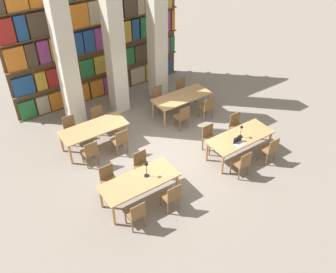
{
  "coord_description": "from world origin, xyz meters",
  "views": [
    {
      "loc": [
        -5.05,
        -7.52,
        7.49
      ],
      "look_at": [
        0.0,
        -0.14,
        0.66
      ],
      "focal_mm": 40.0,
      "sensor_mm": 36.0,
      "label": 1
    }
  ],
  "objects_px": {
    "pillar_center": "(113,29)",
    "chair_8": "(90,152)",
    "chair_14": "(207,107)",
    "chair_4": "(242,163)",
    "desk_lamp_0": "(146,167)",
    "chair_13": "(159,98)",
    "chair_0": "(136,214)",
    "desk_lamp_1": "(241,129)",
    "reading_table_1": "(240,138)",
    "chair_7": "(237,126)",
    "chair_2": "(171,196)",
    "reading_table_2": "(94,130)",
    "pillar_right": "(157,18)",
    "chair_9": "(71,128)",
    "pillar_left": "(63,41)",
    "laptop": "(239,143)",
    "chair_6": "(270,149)",
    "reading_table_3": "(182,98)",
    "reading_table_0": "(139,182)",
    "chair_10": "(120,140)",
    "chair_5": "(210,137)",
    "chair_11": "(99,118)",
    "chair_3": "(142,165)",
    "chair_15": "(182,89)",
    "chair_12": "(183,116)",
    "chair_1": "(109,180)"
  },
  "relations": [
    {
      "from": "pillar_left",
      "to": "chair_7",
      "type": "bearing_deg",
      "value": -42.86
    },
    {
      "from": "chair_7",
      "to": "laptop",
      "type": "relative_size",
      "value": 2.74
    },
    {
      "from": "chair_0",
      "to": "desk_lamp_1",
      "type": "height_order",
      "value": "desk_lamp_1"
    },
    {
      "from": "chair_5",
      "to": "chair_10",
      "type": "bearing_deg",
      "value": -31.46
    },
    {
      "from": "pillar_right",
      "to": "chair_8",
      "type": "distance_m",
      "value": 5.11
    },
    {
      "from": "chair_8",
      "to": "chair_4",
      "type": "bearing_deg",
      "value": -40.67
    },
    {
      "from": "reading_table_2",
      "to": "chair_15",
      "type": "relative_size",
      "value": 2.37
    },
    {
      "from": "pillar_left",
      "to": "chair_5",
      "type": "height_order",
      "value": "pillar_left"
    },
    {
      "from": "chair_13",
      "to": "chair_15",
      "type": "distance_m",
      "value": 1.04
    },
    {
      "from": "chair_7",
      "to": "chair_11",
      "type": "relative_size",
      "value": 1.0
    },
    {
      "from": "chair_5",
      "to": "chair_6",
      "type": "height_order",
      "value": "same"
    },
    {
      "from": "pillar_right",
      "to": "reading_table_2",
      "type": "xyz_separation_m",
      "value": [
        -3.37,
        -1.52,
        -2.35
      ]
    },
    {
      "from": "chair_1",
      "to": "reading_table_3",
      "type": "xyz_separation_m",
      "value": [
        3.89,
        2.03,
        0.18
      ]
    },
    {
      "from": "reading_table_0",
      "to": "chair_10",
      "type": "height_order",
      "value": "chair_10"
    },
    {
      "from": "chair_4",
      "to": "chair_5",
      "type": "relative_size",
      "value": 1.0
    },
    {
      "from": "pillar_center",
      "to": "reading_table_3",
      "type": "bearing_deg",
      "value": -43.39
    },
    {
      "from": "chair_13",
      "to": "chair_12",
      "type": "bearing_deg",
      "value": 90.0
    },
    {
      "from": "chair_2",
      "to": "chair_4",
      "type": "distance_m",
      "value": 2.38
    },
    {
      "from": "chair_0",
      "to": "pillar_right",
      "type": "bearing_deg",
      "value": 51.97
    },
    {
      "from": "pillar_left",
      "to": "laptop",
      "type": "height_order",
      "value": "pillar_left"
    },
    {
      "from": "chair_0",
      "to": "chair_6",
      "type": "distance_m",
      "value": 4.54
    },
    {
      "from": "pillar_left",
      "to": "pillar_right",
      "type": "height_order",
      "value": "same"
    },
    {
      "from": "reading_table_1",
      "to": "chair_7",
      "type": "height_order",
      "value": "chair_7"
    },
    {
      "from": "chair_14",
      "to": "chair_4",
      "type": "bearing_deg",
      "value": -109.83
    },
    {
      "from": "pillar_right",
      "to": "reading_table_2",
      "type": "distance_m",
      "value": 4.38
    },
    {
      "from": "pillar_center",
      "to": "chair_8",
      "type": "bearing_deg",
      "value": -134.19
    },
    {
      "from": "chair_4",
      "to": "chair_13",
      "type": "height_order",
      "value": "same"
    },
    {
      "from": "chair_6",
      "to": "reading_table_3",
      "type": "xyz_separation_m",
      "value": [
        -0.65,
        3.56,
        0.18
      ]
    },
    {
      "from": "chair_4",
      "to": "chair_2",
      "type": "bearing_deg",
      "value": 177.84
    },
    {
      "from": "pillar_left",
      "to": "chair_2",
      "type": "relative_size",
      "value": 6.84
    },
    {
      "from": "chair_6",
      "to": "chair_3",
      "type": "bearing_deg",
      "value": 156.41
    },
    {
      "from": "laptop",
      "to": "chair_8",
      "type": "bearing_deg",
      "value": 146.57
    },
    {
      "from": "desk_lamp_0",
      "to": "chair_12",
      "type": "xyz_separation_m",
      "value": [
        2.63,
        2.0,
        -0.57
      ]
    },
    {
      "from": "pillar_left",
      "to": "desk_lamp_0",
      "type": "relative_size",
      "value": 12.95
    },
    {
      "from": "reading_table_1",
      "to": "chair_9",
      "type": "height_order",
      "value": "chair_9"
    },
    {
      "from": "pillar_left",
      "to": "chair_1",
      "type": "height_order",
      "value": "pillar_left"
    },
    {
      "from": "desk_lamp_0",
      "to": "reading_table_2",
      "type": "height_order",
      "value": "desk_lamp_0"
    },
    {
      "from": "chair_10",
      "to": "chair_12",
      "type": "relative_size",
      "value": 1.0
    },
    {
      "from": "desk_lamp_0",
      "to": "chair_4",
      "type": "height_order",
      "value": "desk_lamp_0"
    },
    {
      "from": "chair_5",
      "to": "chair_4",
      "type": "bearing_deg",
      "value": 90.0
    },
    {
      "from": "laptop",
      "to": "chair_8",
      "type": "relative_size",
      "value": 0.36
    },
    {
      "from": "chair_1",
      "to": "chair_11",
      "type": "distance_m",
      "value": 2.99
    },
    {
      "from": "chair_5",
      "to": "chair_1",
      "type": "bearing_deg",
      "value": -1.5
    },
    {
      "from": "reading_table_2",
      "to": "chair_8",
      "type": "height_order",
      "value": "chair_8"
    },
    {
      "from": "desk_lamp_0",
      "to": "chair_7",
      "type": "xyz_separation_m",
      "value": [
        3.76,
        0.59,
        -0.57
      ]
    },
    {
      "from": "chair_9",
      "to": "chair_10",
      "type": "relative_size",
      "value": 1.0
    },
    {
      "from": "pillar_center",
      "to": "chair_7",
      "type": "xyz_separation_m",
      "value": [
        2.29,
        -3.67,
        -2.53
      ]
    },
    {
      "from": "desk_lamp_0",
      "to": "reading_table_3",
      "type": "xyz_separation_m",
      "value": [
        3.11,
        2.72,
        -0.39
      ]
    },
    {
      "from": "chair_6",
      "to": "chair_9",
      "type": "xyz_separation_m",
      "value": [
        -4.46,
        4.31,
        0.0
      ]
    },
    {
      "from": "reading_table_1",
      "to": "chair_9",
      "type": "bearing_deg",
      "value": 137.41
    }
  ]
}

